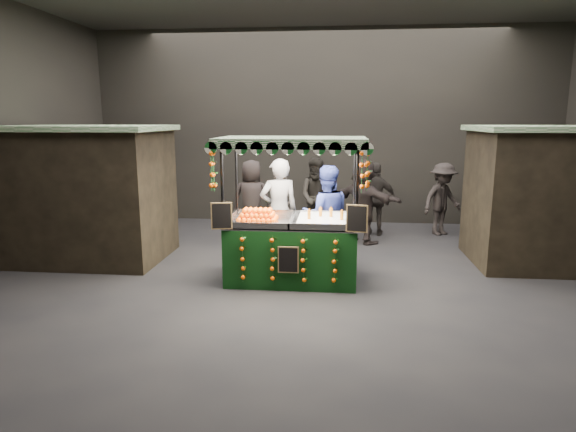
# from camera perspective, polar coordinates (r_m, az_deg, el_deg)

# --- Properties ---
(ground) EXTENTS (12.00, 12.00, 0.00)m
(ground) POSITION_cam_1_polar(r_m,az_deg,el_deg) (8.45, 2.93, -7.58)
(ground) COLOR black
(ground) RESTS_ON ground
(market_hall) EXTENTS (12.10, 10.10, 5.05)m
(market_hall) POSITION_cam_1_polar(r_m,az_deg,el_deg) (8.02, 3.19, 15.94)
(market_hall) COLOR black
(market_hall) RESTS_ON ground
(neighbour_stall_left) EXTENTS (3.00, 2.20, 2.60)m
(neighbour_stall_left) POSITION_cam_1_polar(r_m,az_deg,el_deg) (10.27, -22.03, 2.51)
(neighbour_stall_left) COLOR black
(neighbour_stall_left) RESTS_ON ground
(neighbour_stall_right) EXTENTS (3.00, 2.20, 2.60)m
(neighbour_stall_right) POSITION_cam_1_polar(r_m,az_deg,el_deg) (10.41, 28.46, 2.07)
(neighbour_stall_right) COLOR black
(neighbour_stall_right) RESTS_ON ground
(juice_stall) EXTENTS (2.51, 1.47, 2.43)m
(juice_stall) POSITION_cam_1_polar(r_m,az_deg,el_deg) (8.27, 0.49, -2.53)
(juice_stall) COLOR black
(juice_stall) RESTS_ON ground
(vendor_grey) EXTENTS (0.84, 0.69, 2.00)m
(vendor_grey) POSITION_cam_1_polar(r_m,az_deg,el_deg) (9.31, -1.07, 0.59)
(vendor_grey) COLOR gray
(vendor_grey) RESTS_ON ground
(vendor_blue) EXTENTS (1.00, 0.83, 1.89)m
(vendor_blue) POSITION_cam_1_polar(r_m,az_deg,el_deg) (9.17, 4.43, 0.03)
(vendor_blue) COLOR navy
(vendor_blue) RESTS_ON ground
(shopper_0) EXTENTS (0.67, 0.50, 1.65)m
(shopper_0) POSITION_cam_1_polar(r_m,az_deg,el_deg) (10.18, -0.86, 0.50)
(shopper_0) COLOR #2D2925
(shopper_0) RESTS_ON ground
(shopper_1) EXTENTS (0.94, 0.76, 1.85)m
(shopper_1) POSITION_cam_1_polar(r_m,az_deg,el_deg) (11.40, 3.47, 2.15)
(shopper_1) COLOR black
(shopper_1) RESTS_ON ground
(shopper_2) EXTENTS (1.08, 0.62, 1.72)m
(shopper_2) POSITION_cam_1_polar(r_m,az_deg,el_deg) (11.73, 10.16, 1.95)
(shopper_2) COLOR #2A2622
(shopper_2) RESTS_ON ground
(shopper_3) EXTENTS (1.27, 1.15, 1.71)m
(shopper_3) POSITION_cam_1_polar(r_m,az_deg,el_deg) (12.13, 17.51, 1.88)
(shopper_3) COLOR black
(shopper_3) RESTS_ON ground
(shopper_4) EXTENTS (0.91, 0.60, 1.83)m
(shopper_4) POSITION_cam_1_polar(r_m,az_deg,el_deg) (11.04, -4.23, 1.80)
(shopper_4) COLOR #2A2322
(shopper_4) RESTS_ON ground
(shopper_5) EXTENTS (1.68, 1.56, 1.88)m
(shopper_5) POSITION_cam_1_polar(r_m,az_deg,el_deg) (10.94, 8.71, 1.73)
(shopper_5) COLOR black
(shopper_5) RESTS_ON ground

